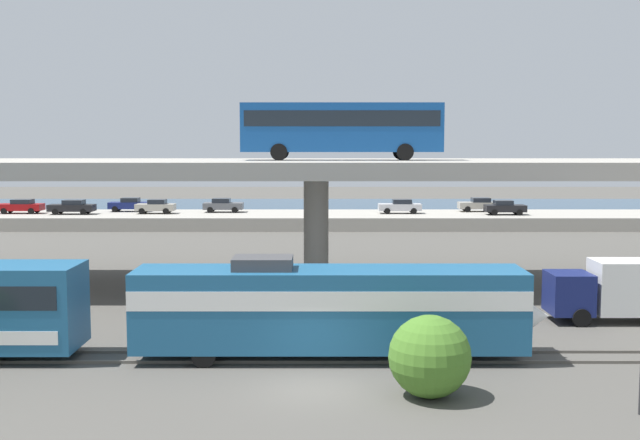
% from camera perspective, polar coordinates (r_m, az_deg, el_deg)
% --- Properties ---
extents(ground_plane, '(260.00, 260.00, 0.00)m').
position_cam_1_polar(ground_plane, '(28.82, -0.69, -12.09)').
color(ground_plane, '#4C4944').
extents(rail_strip_near, '(110.00, 0.12, 0.12)m').
position_cam_1_polar(rail_strip_near, '(31.89, -0.64, -10.23)').
color(rail_strip_near, '#59544C').
rests_on(rail_strip_near, ground_plane).
extents(rail_strip_far, '(110.00, 0.12, 0.12)m').
position_cam_1_polar(rail_strip_far, '(33.39, -0.62, -9.50)').
color(rail_strip_far, '#59544C').
rests_on(rail_strip_far, ground_plane).
extents(train_locomotive, '(16.82, 3.04, 4.18)m').
position_cam_1_polar(train_locomotive, '(32.16, 1.87, -6.19)').
color(train_locomotive, '#1E5984').
rests_on(train_locomotive, ground_plane).
extents(highway_overpass, '(96.00, 11.95, 7.72)m').
position_cam_1_polar(highway_overpass, '(47.49, -0.50, 3.57)').
color(highway_overpass, '#9E998E').
rests_on(highway_overpass, ground_plane).
extents(transit_bus_on_overpass, '(12.00, 2.68, 3.40)m').
position_cam_1_polar(transit_bus_on_overpass, '(47.76, 1.37, 6.82)').
color(transit_bus_on_overpass, '#14478C').
rests_on(transit_bus_on_overpass, highway_overpass).
extents(service_truck_east, '(6.80, 2.46, 3.04)m').
position_cam_1_polar(service_truck_east, '(41.46, 20.80, -4.66)').
color(service_truck_east, navy).
rests_on(service_truck_east, ground_plane).
extents(pier_parking_lot, '(75.68, 10.39, 1.35)m').
position_cam_1_polar(pier_parking_lot, '(82.85, -0.37, 0.00)').
color(pier_parking_lot, '#9E998E').
rests_on(pier_parking_lot, ground_plane).
extents(parked_car_0, '(4.17, 1.83, 1.50)m').
position_cam_1_polar(parked_car_0, '(87.72, -13.85, 1.10)').
color(parked_car_0, navy).
rests_on(parked_car_0, pier_parking_lot).
extents(parked_car_1, '(4.48, 1.89, 1.50)m').
position_cam_1_polar(parked_car_1, '(83.35, 5.60, 1.01)').
color(parked_car_1, '#B7B7BC').
rests_on(parked_car_1, pier_parking_lot).
extents(parked_car_2, '(4.05, 1.91, 1.50)m').
position_cam_1_polar(parked_car_2, '(84.55, -12.00, 0.98)').
color(parked_car_2, '#9E998C').
rests_on(parked_car_2, pier_parking_lot).
extents(parked_car_3, '(4.35, 1.95, 1.50)m').
position_cam_1_polar(parked_car_3, '(86.95, 11.22, 1.12)').
color(parked_car_3, '#9E998C').
rests_on(parked_car_3, pier_parking_lot).
extents(parked_car_4, '(4.20, 1.99, 1.50)m').
position_cam_1_polar(parked_car_4, '(85.02, -7.24, 1.08)').
color(parked_car_4, '#515459').
rests_on(parked_car_4, pier_parking_lot).
extents(parked_car_5, '(4.68, 1.95, 1.50)m').
position_cam_1_polar(parked_car_5, '(86.00, -17.69, 0.91)').
color(parked_car_5, black).
rests_on(parked_car_5, pier_parking_lot).
extents(parked_car_6, '(4.60, 1.95, 1.50)m').
position_cam_1_polar(parked_car_6, '(88.71, -21.02, 0.94)').
color(parked_car_6, maroon).
rests_on(parked_car_6, pier_parking_lot).
extents(parked_car_7, '(4.15, 1.95, 1.50)m').
position_cam_1_polar(parked_car_7, '(83.60, 13.00, 0.90)').
color(parked_car_7, black).
rests_on(parked_car_7, pier_parking_lot).
extents(harbor_water, '(140.00, 36.00, 0.01)m').
position_cam_1_polar(harbor_water, '(105.82, -0.34, 0.85)').
color(harbor_water, navy).
rests_on(harbor_water, ground_plane).
extents(shrub_right, '(2.87, 2.87, 2.87)m').
position_cam_1_polar(shrub_right, '(27.77, 7.73, -9.74)').
color(shrub_right, '#457626').
rests_on(shrub_right, ground_plane).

